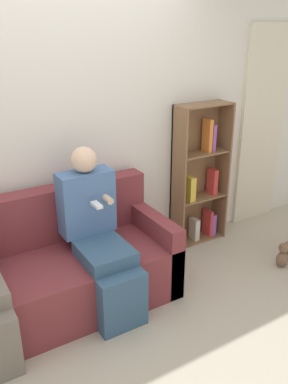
{
  "coord_description": "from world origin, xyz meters",
  "views": [
    {
      "loc": [
        -1.08,
        -2.15,
        2.1
      ],
      "look_at": [
        0.56,
        0.55,
        0.8
      ],
      "focal_mm": 38.0,
      "sensor_mm": 36.0,
      "label": 1
    }
  ],
  "objects_px": {
    "bookshelf": "(199,179)",
    "teddy_bear": "(283,255)",
    "adult_seated": "(98,230)",
    "couch": "(59,271)"
  },
  "relations": [
    {
      "from": "bookshelf",
      "to": "teddy_bear",
      "type": "xyz_separation_m",
      "value": [
        0.34,
        -0.86,
        -0.55
      ]
    },
    {
      "from": "adult_seated",
      "to": "teddy_bear",
      "type": "xyz_separation_m",
      "value": [
        1.67,
        -0.43,
        -0.53
      ]
    },
    {
      "from": "bookshelf",
      "to": "teddy_bear",
      "type": "relative_size",
      "value": 5.6
    },
    {
      "from": "teddy_bear",
      "to": "couch",
      "type": "bearing_deg",
      "value": 164.33
    },
    {
      "from": "couch",
      "to": "bookshelf",
      "type": "distance_m",
      "value": 1.69
    },
    {
      "from": "couch",
      "to": "bookshelf",
      "type": "relative_size",
      "value": 1.25
    },
    {
      "from": "adult_seated",
      "to": "bookshelf",
      "type": "relative_size",
      "value": 0.88
    },
    {
      "from": "teddy_bear",
      "to": "adult_seated",
      "type": "bearing_deg",
      "value": 165.54
    },
    {
      "from": "adult_seated",
      "to": "teddy_bear",
      "type": "relative_size",
      "value": 4.95
    },
    {
      "from": "bookshelf",
      "to": "teddy_bear",
      "type": "bearing_deg",
      "value": -68.7
    }
  ]
}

